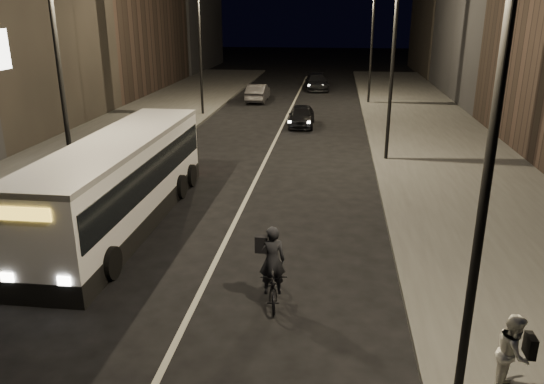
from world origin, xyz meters
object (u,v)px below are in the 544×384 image
(streetlight_right_near, at_px, (479,104))
(streetlight_right_mid, at_px, (388,42))
(streetlight_right_far, at_px, (369,30))
(car_mid, at_px, (258,93))
(city_bus, at_px, (121,178))
(car_near, at_px, (301,116))
(car_far, at_px, (317,82))
(cyclist_on_bicycle, at_px, (273,277))
(pedestrian_woman, at_px, (513,353))
(streetlight_left_far, at_px, (203,32))
(streetlight_left_near, at_px, (66,55))

(streetlight_right_near, relative_size, streetlight_right_mid, 1.00)
(streetlight_right_far, height_order, car_mid, streetlight_right_far)
(city_bus, height_order, car_near, city_bus)
(streetlight_right_far, bearing_deg, car_near, -116.19)
(streetlight_right_far, relative_size, city_bus, 0.76)
(car_far, bearing_deg, cyclist_on_bicycle, -96.02)
(pedestrian_woman, distance_m, car_near, 23.94)
(car_far, bearing_deg, streetlight_left_far, -124.05)
(streetlight_right_near, xyz_separation_m, streetlight_left_far, (-10.66, 26.00, 0.00))
(streetlight_right_far, height_order, pedestrian_woman, streetlight_right_far)
(streetlight_right_near, height_order, pedestrian_woman, streetlight_right_near)
(streetlight_left_near, xyz_separation_m, pedestrian_woman, (11.84, -7.82, -4.44))
(streetlight_right_mid, height_order, streetlight_left_near, same)
(streetlight_right_near, relative_size, streetlight_left_near, 1.00)
(streetlight_right_mid, bearing_deg, streetlight_left_near, -143.12)
(pedestrian_woman, bearing_deg, streetlight_left_near, 76.70)
(streetlight_left_near, relative_size, car_far, 1.73)
(streetlight_right_mid, distance_m, car_near, 9.81)
(car_mid, bearing_deg, streetlight_left_far, 67.77)
(streetlight_right_far, xyz_separation_m, cyclist_on_bicycle, (-3.47, -29.11, -4.68))
(streetlight_left_near, bearing_deg, city_bus, -21.33)
(streetlight_right_near, bearing_deg, car_far, 95.68)
(cyclist_on_bicycle, distance_m, car_far, 36.20)
(cyclist_on_bicycle, bearing_deg, city_bus, 132.02)
(streetlight_right_near, height_order, car_far, streetlight_right_near)
(car_near, bearing_deg, city_bus, -107.25)
(pedestrian_woman, xyz_separation_m, car_far, (-5.06, 38.91, -0.24))
(streetlight_right_far, xyz_separation_m, streetlight_left_near, (-10.66, -24.00, 0.00))
(streetlight_right_mid, distance_m, streetlight_right_far, 16.00)
(car_near, bearing_deg, streetlight_right_mid, -61.77)
(streetlight_left_far, bearing_deg, car_mid, 67.84)
(city_bus, relative_size, car_near, 2.88)
(streetlight_right_near, distance_m, car_near, 24.34)
(cyclist_on_bicycle, distance_m, car_mid, 29.69)
(city_bus, xyz_separation_m, cyclist_on_bicycle, (5.46, -4.43, -0.88))
(streetlight_left_near, bearing_deg, car_mid, 84.03)
(cyclist_on_bicycle, relative_size, car_near, 0.55)
(streetlight_right_near, distance_m, pedestrian_woman, 4.60)
(streetlight_right_mid, xyz_separation_m, car_far, (-3.89, 23.09, -4.68))
(car_mid, bearing_deg, city_bus, 88.09)
(streetlight_left_near, distance_m, city_bus, 4.23)
(streetlight_left_far, xyz_separation_m, car_mid, (2.53, 6.22, -4.69))
(streetlight_left_far, bearing_deg, city_bus, -84.70)
(streetlight_right_near, relative_size, car_far, 1.73)
(streetlight_right_far, bearing_deg, car_far, 118.75)
(streetlight_right_far, xyz_separation_m, city_bus, (-8.93, -24.68, -3.80))
(pedestrian_woman, bearing_deg, car_mid, 36.36)
(streetlight_right_far, xyz_separation_m, car_mid, (-8.13, 0.22, -4.69))
(streetlight_left_near, bearing_deg, streetlight_right_near, -36.88)
(streetlight_left_near, xyz_separation_m, car_far, (6.77, 31.09, -4.68))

